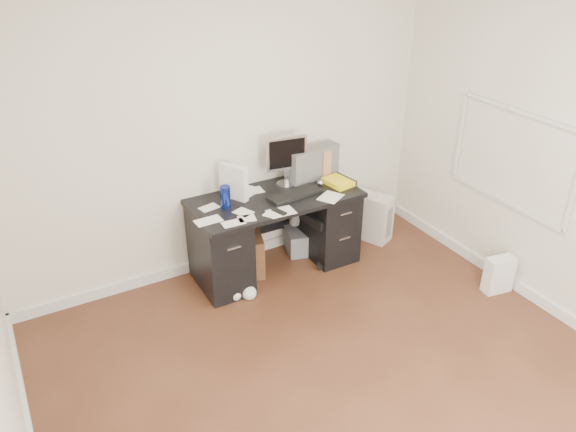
% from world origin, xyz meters
% --- Properties ---
extents(ground, '(4.00, 4.00, 0.00)m').
position_xyz_m(ground, '(0.00, 0.00, 0.00)').
color(ground, '#422215').
rests_on(ground, ground).
extents(room_shell, '(4.02, 4.02, 2.71)m').
position_xyz_m(room_shell, '(0.03, 0.03, 1.66)').
color(room_shell, beige).
rests_on(room_shell, ground).
extents(desk, '(1.50, 0.70, 0.75)m').
position_xyz_m(desk, '(0.30, 1.65, 0.40)').
color(desk, black).
rests_on(desk, ground).
extents(loose_papers, '(1.10, 0.60, 0.00)m').
position_xyz_m(loose_papers, '(0.10, 1.60, 0.75)').
color(loose_papers, silver).
rests_on(loose_papers, desk).
extents(lcd_monitor, '(0.41, 0.27, 0.48)m').
position_xyz_m(lcd_monitor, '(0.50, 1.81, 0.99)').
color(lcd_monitor, '#A9A9AD').
rests_on(lcd_monitor, desk).
extents(keyboard, '(0.52, 0.23, 0.03)m').
position_xyz_m(keyboard, '(0.46, 1.58, 0.76)').
color(keyboard, black).
rests_on(keyboard, desk).
extents(computer_mouse, '(0.07, 0.07, 0.06)m').
position_xyz_m(computer_mouse, '(0.76, 1.64, 0.78)').
color(computer_mouse, '#A9A9AD').
rests_on(computer_mouse, desk).
extents(travel_mug, '(0.11, 0.11, 0.20)m').
position_xyz_m(travel_mug, '(-0.16, 1.67, 0.85)').
color(travel_mug, navy).
rests_on(travel_mug, desk).
extents(white_binder, '(0.24, 0.30, 0.31)m').
position_xyz_m(white_binder, '(-0.03, 1.80, 0.90)').
color(white_binder, silver).
rests_on(white_binder, desk).
extents(magazine_file, '(0.13, 0.24, 0.27)m').
position_xyz_m(magazine_file, '(0.89, 1.86, 0.89)').
color(magazine_file, '#A97851').
rests_on(magazine_file, desk).
extents(pen_cup, '(0.14, 0.14, 0.26)m').
position_xyz_m(pen_cup, '(0.76, 1.89, 0.88)').
color(pen_cup, brown).
rests_on(pen_cup, desk).
extents(yellow_book, '(0.24, 0.29, 0.05)m').
position_xyz_m(yellow_book, '(0.93, 1.59, 0.77)').
color(yellow_book, yellow).
rests_on(yellow_book, desk).
extents(paper_remote, '(0.24, 0.20, 0.02)m').
position_xyz_m(paper_remote, '(0.20, 1.37, 0.76)').
color(paper_remote, silver).
rests_on(paper_remote, desk).
extents(office_chair, '(0.67, 0.67, 1.05)m').
position_xyz_m(office_chair, '(0.82, 1.65, 0.53)').
color(office_chair, '#505250').
rests_on(office_chair, ground).
extents(pc_tower, '(0.39, 0.53, 0.48)m').
position_xyz_m(pc_tower, '(1.39, 1.71, 0.24)').
color(pc_tower, beige).
rests_on(pc_tower, ground).
extents(shopping_bag, '(0.27, 0.21, 0.33)m').
position_xyz_m(shopping_bag, '(1.83, 0.38, 0.17)').
color(shopping_bag, silver).
rests_on(shopping_bag, ground).
extents(wicker_basket, '(0.48, 0.48, 0.38)m').
position_xyz_m(wicker_basket, '(-0.01, 1.76, 0.19)').
color(wicker_basket, '#452914').
rests_on(wicker_basket, ground).
extents(desk_printer, '(0.46, 0.41, 0.23)m').
position_xyz_m(desk_printer, '(0.71, 1.79, 0.11)').
color(desk_printer, slate).
rests_on(desk_printer, ground).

